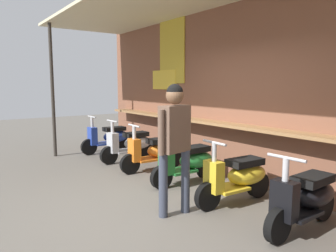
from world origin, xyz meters
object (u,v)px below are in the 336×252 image
scooter_black (307,198)px  scooter_orange (156,151)px  scooter_silver (132,144)px  shopper_browsing (175,134)px  scooter_blue (110,137)px  scooter_yellow (239,177)px  scooter_green (189,162)px

scooter_black → scooter_orange: bearing=-92.0°
scooter_silver → shopper_browsing: shopper_browsing is taller
scooter_blue → scooter_yellow: same height
scooter_green → scooter_yellow: size_ratio=1.00×
scooter_blue → scooter_silver: 1.13m
scooter_silver → scooter_orange: size_ratio=1.00×
scooter_black → scooter_green: bearing=-92.0°
scooter_silver → scooter_blue: bearing=-91.7°
scooter_blue → scooter_black: bearing=90.2°
scooter_black → scooter_yellow: bearing=-92.0°
scooter_green → scooter_orange: bearing=-89.6°
scooter_blue → scooter_yellow: bearing=90.2°
scooter_yellow → scooter_silver: bearing=-86.7°
scooter_green → scooter_yellow: 1.16m
scooter_black → shopper_browsing: 1.78m
scooter_orange → scooter_yellow: size_ratio=1.00×
scooter_blue → scooter_green: 3.20m
scooter_silver → shopper_browsing: 3.27m
scooter_blue → scooter_green: size_ratio=1.00×
scooter_silver → scooter_orange: (1.00, -0.00, 0.00)m
scooter_silver → scooter_green: same height
scooter_silver → scooter_green: size_ratio=1.00×
scooter_orange → scooter_green: bearing=93.3°
scooter_silver → scooter_green: (2.07, 0.00, 0.00)m
scooter_blue → scooter_black: 5.43m
scooter_silver → shopper_browsing: bearing=69.5°
scooter_blue → scooter_green: same height
scooter_green → scooter_black: bearing=90.4°
scooter_orange → scooter_green: (1.06, 0.00, 0.00)m
scooter_silver → scooter_orange: 1.00m
scooter_orange → scooter_yellow: bearing=93.3°
shopper_browsing → scooter_yellow: bearing=66.6°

